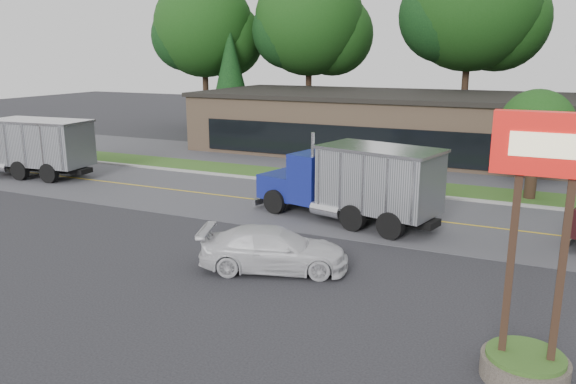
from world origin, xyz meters
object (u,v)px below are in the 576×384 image
object	(u,v)px
bilo_sign	(532,295)
dump_truck_red	(23,145)
dump_truck_blue	(355,181)
rally_car	(274,249)

from	to	relation	value
bilo_sign	dump_truck_red	world-z (taller)	bilo_sign
dump_truck_blue	rally_car	world-z (taller)	dump_truck_blue
bilo_sign	dump_truck_blue	distance (m)	12.31
bilo_sign	rally_car	world-z (taller)	bilo_sign
dump_truck_red	dump_truck_blue	world-z (taller)	same
dump_truck_blue	rally_car	bearing A→B (deg)	97.41
dump_truck_red	rally_car	distance (m)	21.48
dump_truck_blue	rally_car	xyz separation A→B (m)	(-0.72, -6.42, -1.09)
bilo_sign	dump_truck_blue	xyz separation A→B (m)	(-7.24, 9.96, -0.22)
dump_truck_red	rally_car	world-z (taller)	dump_truck_red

